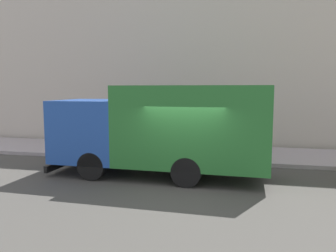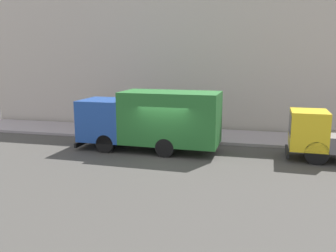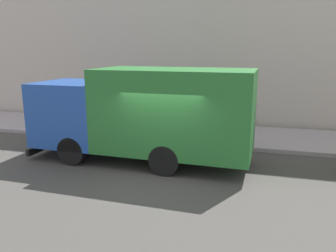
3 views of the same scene
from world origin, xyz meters
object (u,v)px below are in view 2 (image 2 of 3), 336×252
Objects in this scene: traffic_cone_orange at (88,127)px; street_sign_post at (193,115)px; large_utility_truck at (151,119)px; small_flatbed_truck at (336,137)px; pedestrian_walking at (169,122)px.

traffic_cone_orange is 6.82m from street_sign_post.
large_utility_truck is 9.05m from small_flatbed_truck.
pedestrian_walking reaches higher than traffic_cone_orange.
street_sign_post reaches higher than pedestrian_walking.
traffic_cone_orange is at bearing -159.24° from pedestrian_walking.
large_utility_truck reaches higher than street_sign_post.
large_utility_truck is 10.97× the size of traffic_cone_orange.
small_flatbed_truck is (0.18, -9.03, -0.57)m from large_utility_truck.
pedestrian_walking is at bearing -4.32° from large_utility_truck.
small_flatbed_truck is 3.32× the size of pedestrian_walking.
street_sign_post reaches higher than small_flatbed_truck.
pedestrian_walking is (2.65, 8.74, -0.10)m from small_flatbed_truck.
street_sign_post is (2.42, -1.77, -0.11)m from large_utility_truck.
small_flatbed_truck is 9.13m from pedestrian_walking.
pedestrian_walking is at bearing 75.19° from small_flatbed_truck.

